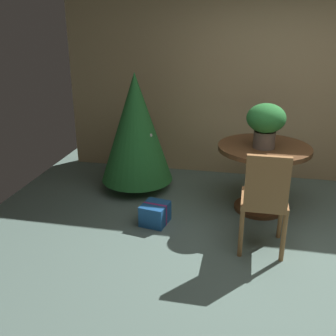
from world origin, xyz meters
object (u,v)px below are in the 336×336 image
object	(u,v)px
flower_vase	(266,121)
wooden_chair_near	(265,197)
round_dining_table	(262,168)
gift_box_blue	(155,214)
holiday_tree	(136,128)

from	to	relation	value
flower_vase	wooden_chair_near	xyz separation A→B (m)	(0.01, -0.83, -0.50)
round_dining_table	gift_box_blue	world-z (taller)	round_dining_table
flower_vase	holiday_tree	bearing A→B (deg)	167.13
flower_vase	holiday_tree	world-z (taller)	holiday_tree
round_dining_table	flower_vase	world-z (taller)	flower_vase
wooden_chair_near	gift_box_blue	size ratio (longest dim) A/B	2.99
holiday_tree	wooden_chair_near	bearing A→B (deg)	-37.37
round_dining_table	gift_box_blue	size ratio (longest dim) A/B	3.04
holiday_tree	gift_box_blue	world-z (taller)	holiday_tree
wooden_chair_near	holiday_tree	distance (m)	1.97
round_dining_table	holiday_tree	world-z (taller)	holiday_tree
wooden_chair_near	holiday_tree	bearing A→B (deg)	142.63
holiday_tree	flower_vase	bearing A→B (deg)	-12.87
gift_box_blue	wooden_chair_near	bearing A→B (deg)	-16.26
flower_vase	wooden_chair_near	size ratio (longest dim) A/B	0.48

